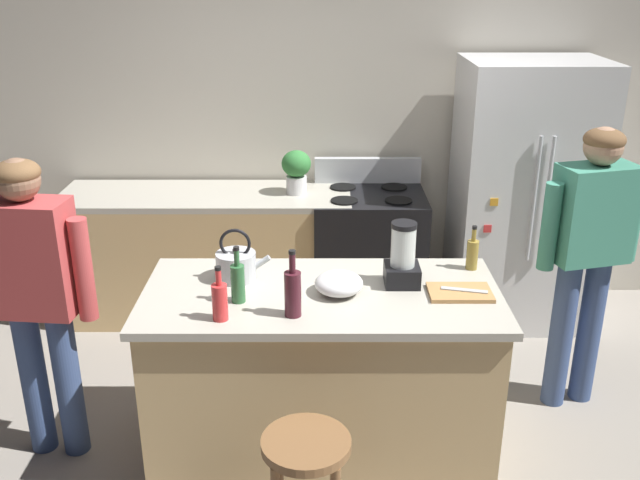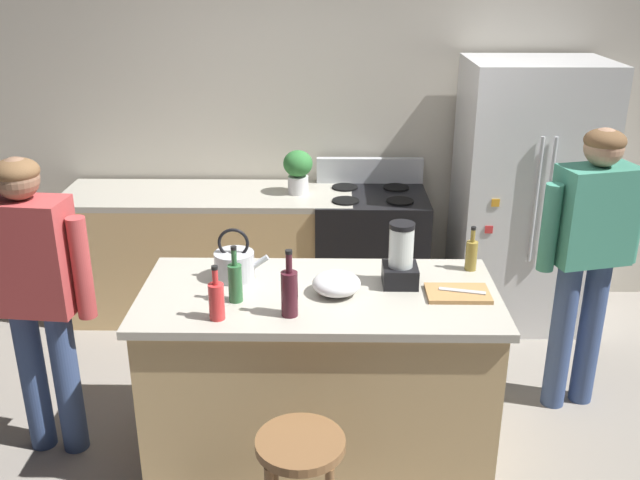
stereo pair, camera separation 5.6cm
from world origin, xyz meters
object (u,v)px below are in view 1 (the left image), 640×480
mixing_bowl (338,283)px  chef_knife (463,290)px  kitchen_island (320,372)px  bottle_soda (218,300)px  tea_kettle (235,265)px  stove_range (367,254)px  bottle_vinegar (471,253)px  person_by_island_left (34,285)px  blender_appliance (401,259)px  refrigerator (521,195)px  bar_stool (305,468)px  bottle_wine (291,292)px  cutting_board (458,292)px  bottle_olive_oil (236,282)px  person_by_sink_right (587,244)px  potted_plant (295,169)px

mixing_bowl → chef_knife: (0.60, -0.01, -0.03)m
kitchen_island → bottle_soda: (-0.45, -0.28, 0.54)m
tea_kettle → bottle_soda: bearing=-93.3°
stove_range → chef_knife: size_ratio=4.94×
bottle_vinegar → mixing_bowl: (-0.69, -0.29, -0.03)m
person_by_island_left → blender_appliance: size_ratio=4.88×
kitchen_island → refrigerator: bearing=47.5°
bar_stool → person_by_island_left: bearing=149.9°
kitchen_island → bottle_wine: bottle_wine is taller
bottle_vinegar → cutting_board: bearing=-110.7°
refrigerator → bottle_olive_oil: size_ratio=6.57×
cutting_board → chef_knife: 0.02m
stove_range → bottle_soda: size_ratio=4.24×
person_by_sink_right → chef_knife: (-0.75, -0.46, -0.05)m
stove_range → bottle_wine: 1.91m
stove_range → person_by_sink_right: size_ratio=0.67×
person_by_sink_right → bottle_olive_oil: bearing=-163.6°
bottle_soda → bottle_wine: 0.32m
bottle_vinegar → tea_kettle: size_ratio=0.86×
kitchen_island → mixing_bowl: mixing_bowl is taller
stove_range → bar_stool: bearing=-99.8°
refrigerator → person_by_sink_right: (0.06, -1.06, 0.07)m
bottle_olive_oil → bottle_vinegar: bearing=17.9°
bottle_wine → person_by_island_left: bearing=169.6°
kitchen_island → chef_knife: (0.68, -0.03, 0.47)m
person_by_sink_right → bar_stool: person_by_sink_right is taller
mixing_bowl → cutting_board: (0.58, -0.01, -0.04)m
potted_plant → bottle_olive_oil: bearing=-97.6°
stove_range → chef_knife: (0.35, -1.55, 0.46)m
kitchen_island → cutting_board: bearing=-2.4°
mixing_bowl → refrigerator: bearing=49.5°
bottle_olive_oil → chef_knife: size_ratio=1.25×
bottle_wine → potted_plant: bearing=91.3°
bottle_olive_oil → chef_knife: bearing=4.0°
tea_kettle → potted_plant: bearing=79.6°
bar_stool → mixing_bowl: bearing=79.1°
potted_plant → chef_knife: (0.85, -1.58, -0.15)m
bottle_vinegar → cutting_board: (-0.11, -0.30, -0.08)m
cutting_board → bottle_wine: bearing=-165.0°
refrigerator → person_by_island_left: size_ratio=1.15×
person_by_island_left → cutting_board: person_by_island_left is taller
person_by_sink_right → bottle_wine: size_ratio=5.11×
potted_plant → person_by_island_left: bearing=-127.6°
bottle_soda → tea_kettle: tea_kettle is taller
person_by_sink_right → mixing_bowl: 1.42m
kitchen_island → potted_plant: 1.68m
mixing_bowl → potted_plant: bearing=99.1°
bottle_wine → bottle_soda: bearing=-173.2°
blender_appliance → tea_kettle: (-0.82, 0.06, -0.06)m
stove_range → person_by_island_left: 2.35m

